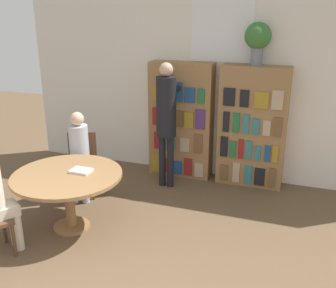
{
  "coord_description": "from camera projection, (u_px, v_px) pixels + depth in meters",
  "views": [
    {
      "loc": [
        1.21,
        -2.03,
        2.57
      ],
      "look_at": [
        -0.23,
        2.07,
        1.05
      ],
      "focal_mm": 42.0,
      "sensor_mm": 36.0,
      "label": 1
    }
  ],
  "objects": [
    {
      "name": "open_book_on_table",
      "position": [
        81.0,
        171.0,
        4.65
      ],
      "size": [
        0.24,
        0.18,
        0.03
      ],
      "color": "silver",
      "rests_on": "reading_table"
    },
    {
      "name": "seated_reader_left",
      "position": [
        79.0,
        151.0,
        5.37
      ],
      "size": [
        0.36,
        0.4,
        1.24
      ],
      "rotation": [
        0.0,
        0.0,
        -2.76
      ],
      "color": "#B2B7C6",
      "rests_on": "ground_plane"
    },
    {
      "name": "chair_left_side",
      "position": [
        82.0,
        161.0,
        5.61
      ],
      "size": [
        0.52,
        0.52,
        0.89
      ],
      "rotation": [
        0.0,
        0.0,
        -2.76
      ],
      "color": "brown",
      "rests_on": "ground_plane"
    },
    {
      "name": "flower_vase",
      "position": [
        258.0,
        38.0,
        5.36
      ],
      "size": [
        0.37,
        0.37,
        0.59
      ],
      "color": "slate",
      "rests_on": "bookshelf_right"
    },
    {
      "name": "wall_back",
      "position": [
        220.0,
        81.0,
        5.91
      ],
      "size": [
        6.4,
        0.07,
        3.0
      ],
      "color": "silver",
      "rests_on": "ground_plane"
    },
    {
      "name": "reading_table",
      "position": [
        68.0,
        182.0,
        4.64
      ],
      "size": [
        1.29,
        1.29,
        0.72
      ],
      "color": "olive",
      "rests_on": "ground_plane"
    },
    {
      "name": "bookshelf_right",
      "position": [
        252.0,
        127.0,
        5.77
      ],
      "size": [
        0.98,
        0.34,
        1.79
      ],
      "color": "olive",
      "rests_on": "ground_plane"
    },
    {
      "name": "bookshelf_left",
      "position": [
        181.0,
        121.0,
        6.11
      ],
      "size": [
        0.98,
        0.34,
        1.79
      ],
      "color": "olive",
      "rests_on": "ground_plane"
    },
    {
      "name": "librarian_standing",
      "position": [
        166.0,
        113.0,
        5.61
      ],
      "size": [
        0.29,
        0.56,
        1.85
      ],
      "color": "black",
      "rests_on": "ground_plane"
    }
  ]
}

